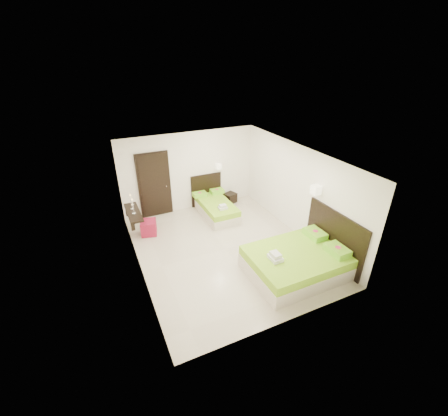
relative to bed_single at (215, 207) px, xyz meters
name	(u,v)px	position (x,y,z in m)	size (l,w,h in m)	color
floor	(225,249)	(-0.55, -1.94, -0.28)	(5.50, 5.50, 0.00)	beige
bed_single	(215,207)	(0.00, 0.00, 0.00)	(1.08, 1.81, 1.49)	beige
bed_double	(299,260)	(0.66, -3.53, 0.05)	(2.25, 1.91, 1.86)	beige
nightstand	(230,198)	(0.82, 0.59, -0.11)	(0.39, 0.34, 0.34)	black
ottoman	(149,228)	(-2.26, -0.30, -0.06)	(0.44, 0.44, 0.44)	maroon
door	(155,185)	(-1.75, 0.76, 0.77)	(1.02, 0.15, 2.14)	black
console_shelf	(133,213)	(-2.63, -0.34, 0.54)	(0.35, 1.20, 0.78)	black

